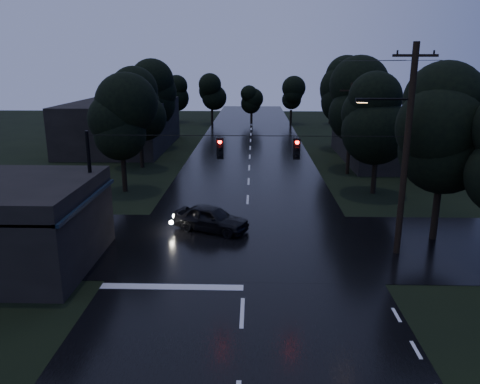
{
  "coord_description": "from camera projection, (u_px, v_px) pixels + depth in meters",
  "views": [
    {
      "loc": [
        0.38,
        -10.72,
        9.13
      ],
      "look_at": [
        -0.32,
        12.96,
        2.52
      ],
      "focal_mm": 35.0,
      "sensor_mm": 36.0,
      "label": 1
    }
  ],
  "objects": [
    {
      "name": "anchor_pole_left",
      "position": [
        92.0,
        192.0,
        22.78
      ],
      "size": [
        0.18,
        0.18,
        6.0
      ],
      "primitive_type": "cylinder",
      "color": "black",
      "rests_on": "ground"
    },
    {
      "name": "building_far_right",
      "position": [
        397.0,
        137.0,
        44.53
      ],
      "size": [
        10.0,
        14.0,
        4.4
      ],
      "primitive_type": "cube",
      "color": "black",
      "rests_on": "ground"
    },
    {
      "name": "tree_right_a",
      "position": [
        379.0,
        115.0,
        32.2
      ],
      "size": [
        4.2,
        4.2,
        8.85
      ],
      "color": "black",
      "rests_on": "ground"
    },
    {
      "name": "tree_left_a",
      "position": [
        120.0,
        119.0,
        32.81
      ],
      "size": [
        3.92,
        3.92,
        8.26
      ],
      "color": "black",
      "rests_on": "ground"
    },
    {
      "name": "car",
      "position": [
        211.0,
        218.0,
        26.03
      ],
      "size": [
        4.58,
        3.24,
        1.45
      ],
      "primitive_type": "imported",
      "rotation": [
        0.0,
        0.0,
        1.17
      ],
      "color": "black",
      "rests_on": "ground"
    },
    {
      "name": "tree_left_c",
      "position": [
        155.0,
        92.0,
        49.97
      ],
      "size": [
        4.48,
        4.48,
        9.44
      ],
      "color": "black",
      "rests_on": "ground"
    },
    {
      "name": "building_far_left",
      "position": [
        122.0,
        125.0,
        51.02
      ],
      "size": [
        10.0,
        16.0,
        5.0
      ],
      "primitive_type": "cube",
      "color": "black",
      "rests_on": "ground"
    },
    {
      "name": "cross_street",
      "position": [
        246.0,
        244.0,
        24.33
      ],
      "size": [
        60.0,
        9.0,
        0.02
      ],
      "primitive_type": "cube",
      "color": "black",
      "rests_on": "ground"
    },
    {
      "name": "tree_left_b",
      "position": [
        139.0,
        104.0,
        40.43
      ],
      "size": [
        4.2,
        4.2,
        8.85
      ],
      "color": "black",
      "rests_on": "ground"
    },
    {
      "name": "tree_right_c",
      "position": [
        347.0,
        89.0,
        49.29
      ],
      "size": [
        4.76,
        4.76,
        10.03
      ],
      "color": "black",
      "rests_on": "ground"
    },
    {
      "name": "span_signals",
      "position": [
        257.0,
        148.0,
        21.94
      ],
      "size": [
        15.0,
        0.37,
        1.12
      ],
      "color": "black",
      "rests_on": "ground"
    },
    {
      "name": "tree_right_b",
      "position": [
        362.0,
        100.0,
        39.78
      ],
      "size": [
        4.48,
        4.48,
        9.44
      ],
      "color": "black",
      "rests_on": "ground"
    },
    {
      "name": "utility_pole_main",
      "position": [
        404.0,
        148.0,
        21.75
      ],
      "size": [
        3.5,
        0.3,
        10.0
      ],
      "color": "black",
      "rests_on": "ground"
    },
    {
      "name": "tree_corner_near",
      "position": [
        446.0,
        127.0,
        23.4
      ],
      "size": [
        4.48,
        4.48,
        9.44
      ],
      "color": "black",
      "rests_on": "ground"
    },
    {
      "name": "main_road",
      "position": [
        249.0,
        168.0,
        41.67
      ],
      "size": [
        12.0,
        120.0,
        0.02
      ],
      "primitive_type": "cube",
      "color": "black",
      "rests_on": "ground"
    },
    {
      "name": "utility_pole_far",
      "position": [
        350.0,
        128.0,
        38.46
      ],
      "size": [
        2.0,
        0.3,
        7.5
      ],
      "color": "black",
      "rests_on": "ground"
    }
  ]
}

